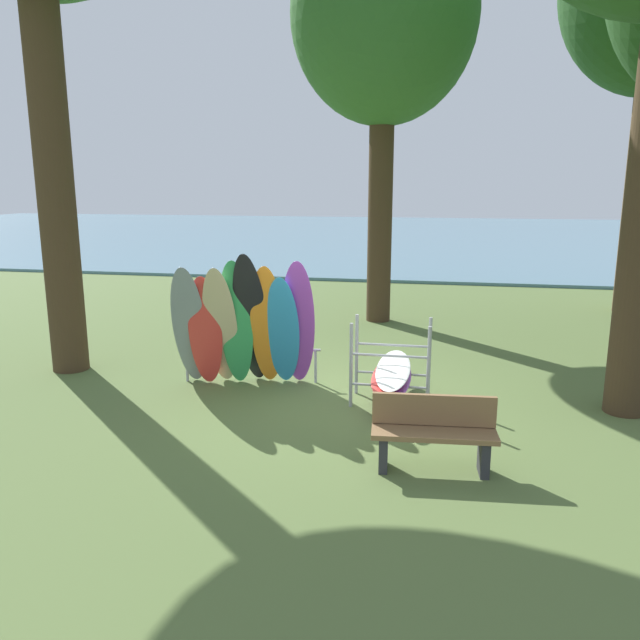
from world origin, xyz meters
TOP-DOWN VIEW (x-y plane):
  - ground_plane at (0.00, 0.00)m, footprint 80.00×80.00m
  - lake_water at (0.00, 29.40)m, footprint 80.00×36.00m
  - tree_far_left_back at (-0.00, 5.79)m, footprint 4.04×4.04m
  - leaning_board_pile at (-1.56, 0.43)m, footprint 2.33×1.28m
  - board_storage_rack at (0.78, 0.21)m, footprint 1.15×2.11m
  - park_bench at (1.41, -1.91)m, footprint 1.43×0.52m

SIDE VIEW (x-z plane):
  - ground_plane at x=0.00m, z-range 0.00..0.00m
  - lake_water at x=0.00m, z-range 0.00..0.10m
  - park_bench at x=1.41m, z-range 0.03..0.88m
  - board_storage_rack at x=0.78m, z-range -0.15..1.10m
  - leaning_board_pile at x=-1.56m, z-range -0.10..2.11m
  - tree_far_left_back at x=0.00m, z-range 2.11..11.15m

